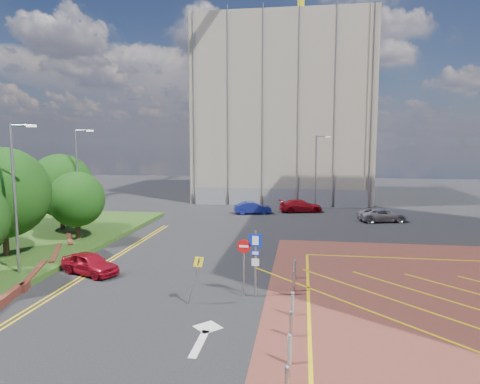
% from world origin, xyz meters
% --- Properties ---
extents(ground, '(140.00, 140.00, 0.00)m').
position_xyz_m(ground, '(0.00, 0.00, 0.00)').
color(ground, black).
rests_on(ground, ground).
extents(retaining_wall, '(6.06, 20.33, 0.40)m').
position_xyz_m(retaining_wall, '(-11.80, 2.00, 0.20)').
color(retaining_wall, maroon).
rests_on(retaining_wall, ground).
extents(tree_b, '(5.60, 5.60, 6.74)m').
position_xyz_m(tree_b, '(-15.50, 5.00, 4.24)').
color(tree_b, '#3D2B1C').
rests_on(tree_b, grass_bed).
extents(tree_c, '(4.00, 4.00, 4.90)m').
position_xyz_m(tree_c, '(-13.50, 10.00, 3.19)').
color(tree_c, '#3D2B1C').
rests_on(tree_c, grass_bed).
extents(tree_d, '(5.00, 5.00, 6.08)m').
position_xyz_m(tree_d, '(-16.50, 13.00, 3.87)').
color(tree_d, '#3D2B1C').
rests_on(tree_d, grass_bed).
extents(lamp_left_near, '(1.53, 0.16, 8.00)m').
position_xyz_m(lamp_left_near, '(-12.42, 2.00, 4.66)').
color(lamp_left_near, '#9EA0A8').
rests_on(lamp_left_near, grass_bed).
extents(lamp_left_far, '(1.53, 0.16, 8.00)m').
position_xyz_m(lamp_left_far, '(-14.42, 12.00, 4.66)').
color(lamp_left_far, '#9EA0A8').
rests_on(lamp_left_far, grass_bed).
extents(lamp_back, '(1.53, 0.16, 8.00)m').
position_xyz_m(lamp_back, '(4.08, 28.00, 4.36)').
color(lamp_back, '#9EA0A8').
rests_on(lamp_back, ground).
extents(sign_cluster, '(1.17, 0.12, 3.20)m').
position_xyz_m(sign_cluster, '(0.30, 0.98, 1.95)').
color(sign_cluster, '#9EA0A8').
rests_on(sign_cluster, ground).
extents(warning_sign, '(0.74, 0.42, 2.25)m').
position_xyz_m(warning_sign, '(-2.05, -0.36, 1.43)').
color(warning_sign, '#9EA0A8').
rests_on(warning_sign, ground).
extents(bollard_row, '(0.14, 11.14, 0.90)m').
position_xyz_m(bollard_row, '(2.30, -1.67, 0.47)').
color(bollard_row, '#9EA0A8').
rests_on(bollard_row, forecourt).
extents(construction_building, '(21.20, 19.20, 22.00)m').
position_xyz_m(construction_building, '(0.00, 40.00, 11.00)').
color(construction_building, '#B5A994').
rests_on(construction_building, ground).
extents(construction_fence, '(21.60, 0.06, 2.00)m').
position_xyz_m(construction_fence, '(1.00, 30.00, 1.00)').
color(construction_fence, gray).
rests_on(construction_fence, ground).
extents(car_red_left, '(3.86, 2.72, 1.22)m').
position_xyz_m(car_red_left, '(-9.00, 3.15, 0.61)').
color(car_red_left, maroon).
rests_on(car_red_left, ground).
extents(car_blue_back, '(3.96, 2.24, 1.24)m').
position_xyz_m(car_blue_back, '(-2.37, 24.23, 0.62)').
color(car_blue_back, navy).
rests_on(car_blue_back, ground).
extents(car_red_back, '(4.77, 2.81, 1.30)m').
position_xyz_m(car_red_back, '(2.47, 26.13, 0.65)').
color(car_red_back, '#A90E18').
rests_on(car_red_back, ground).
extents(car_silver_back, '(4.78, 3.07, 1.23)m').
position_xyz_m(car_silver_back, '(9.93, 21.82, 0.61)').
color(car_silver_back, '#9E9EA4').
rests_on(car_silver_back, ground).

